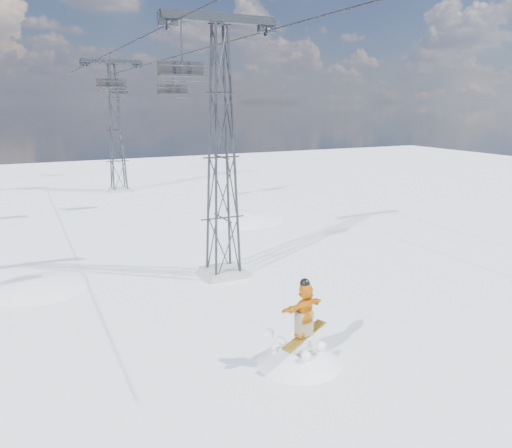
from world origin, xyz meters
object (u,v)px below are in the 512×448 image
at_px(snowboarder_jump, 298,409).
at_px(lift_chair_near, 182,70).
at_px(lift_tower_near, 222,158).
at_px(lift_tower_far, 116,130).

bearing_deg(snowboarder_jump, lift_chair_near, 100.53).
xyz_separation_m(lift_tower_near, lift_tower_far, (0.00, 25.00, 0.00)).
bearing_deg(lift_chair_near, lift_tower_near, 36.42).
xyz_separation_m(snowboarder_jump, lift_chair_near, (-1.28, 6.86, 10.67)).
bearing_deg(lift_tower_near, lift_tower_far, 90.00).
distance_m(snowboarder_jump, lift_chair_near, 12.75).
xyz_separation_m(lift_tower_near, snowboarder_jump, (-0.92, -8.48, -7.10)).
distance_m(lift_tower_far, lift_chair_near, 26.95).
bearing_deg(lift_chair_near, snowboarder_jump, -79.47).
bearing_deg(lift_tower_far, snowboarder_jump, -91.58).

